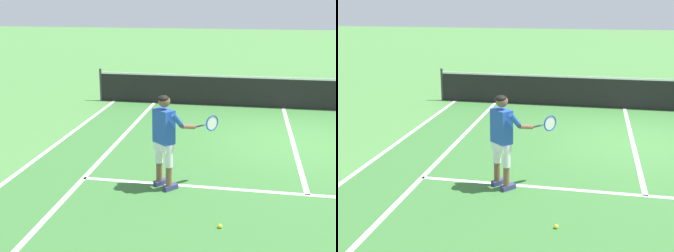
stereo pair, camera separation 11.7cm
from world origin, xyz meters
The scene contains 9 objects.
ground_plane centered at (0.00, 0.00, 0.00)m, with size 80.00×80.00×0.00m, color #477F3D.
court_inner_surface centered at (0.00, -1.28, 0.00)m, with size 10.98×9.73×0.00m, color #387033.
line_service centered at (0.00, -3.01, 0.00)m, with size 8.23×0.10×0.01m, color white.
line_centre_service centered at (0.00, 0.19, 0.00)m, with size 0.10×6.40×0.01m, color white.
line_singles_left centered at (-4.12, -1.28, 0.00)m, with size 0.10×9.33×0.01m, color white.
line_doubles_left centered at (-5.49, -1.28, 0.00)m, with size 0.10×9.33×0.01m, color white.
tennis_net centered at (0.00, 3.39, 0.50)m, with size 11.96×0.08×1.07m.
tennis_player centered at (-2.50, -3.15, 0.99)m, with size 1.14×0.79×1.71m.
tennis_ball_near_feet centered at (-1.42, -4.44, 0.03)m, with size 0.07×0.07×0.07m, color #CCE02D.
Camera 2 is at (-1.00, -10.32, 3.30)m, focal length 46.89 mm.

